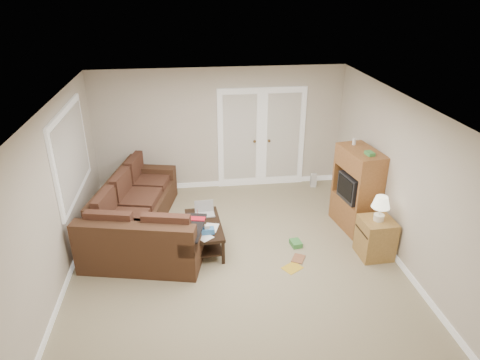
{
  "coord_description": "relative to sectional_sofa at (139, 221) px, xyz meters",
  "views": [
    {
      "loc": [
        -0.63,
        -5.48,
        4.01
      ],
      "look_at": [
        0.14,
        0.65,
        1.1
      ],
      "focal_mm": 32.0,
      "sensor_mm": 36.0,
      "label": 1
    }
  ],
  "objects": [
    {
      "name": "floor",
      "position": [
        1.54,
        -0.88,
        -0.34
      ],
      "size": [
        5.5,
        5.5,
        0.0
      ],
      "primitive_type": "plane",
      "color": "tan",
      "rests_on": "ground"
    },
    {
      "name": "ceiling",
      "position": [
        1.54,
        -0.88,
        2.16
      ],
      "size": [
        5.0,
        5.5,
        0.02
      ],
      "primitive_type": "cube",
      "color": "white",
      "rests_on": "wall_back"
    },
    {
      "name": "wall_left",
      "position": [
        -0.96,
        -0.88,
        0.91
      ],
      "size": [
        0.02,
        5.5,
        2.5
      ],
      "primitive_type": "cube",
      "color": "beige",
      "rests_on": "floor"
    },
    {
      "name": "wall_right",
      "position": [
        4.04,
        -0.88,
        0.91
      ],
      "size": [
        0.02,
        5.5,
        2.5
      ],
      "primitive_type": "cube",
      "color": "beige",
      "rests_on": "floor"
    },
    {
      "name": "wall_back",
      "position": [
        1.54,
        1.87,
        0.91
      ],
      "size": [
        5.0,
        0.02,
        2.5
      ],
      "primitive_type": "cube",
      "color": "beige",
      "rests_on": "floor"
    },
    {
      "name": "wall_front",
      "position": [
        1.54,
        -3.63,
        0.91
      ],
      "size": [
        5.0,
        0.02,
        2.5
      ],
      "primitive_type": "cube",
      "color": "beige",
      "rests_on": "floor"
    },
    {
      "name": "baseboards",
      "position": [
        1.54,
        -0.88,
        -0.29
      ],
      "size": [
        5.0,
        5.5,
        0.1
      ],
      "primitive_type": null,
      "color": "white",
      "rests_on": "floor"
    },
    {
      "name": "french_doors",
      "position": [
        2.39,
        1.84,
        0.7
      ],
      "size": [
        1.8,
        0.05,
        2.13
      ],
      "color": "white",
      "rests_on": "floor"
    },
    {
      "name": "window_left",
      "position": [
        -0.92,
        0.12,
        1.21
      ],
      "size": [
        0.05,
        1.92,
        1.42
      ],
      "color": "white",
      "rests_on": "wall_left"
    },
    {
      "name": "sectional_sofa",
      "position": [
        0.0,
        0.0,
        0.0
      ],
      "size": [
        1.99,
        3.1,
        0.86
      ],
      "rotation": [
        0.0,
        0.0,
        -0.22
      ],
      "color": "#452B1A",
      "rests_on": "floor"
    },
    {
      "name": "coffee_table",
      "position": [
        1.08,
        -0.39,
        -0.09
      ],
      "size": [
        0.61,
        1.12,
        0.74
      ],
      "rotation": [
        0.0,
        0.0,
        0.06
      ],
      "color": "black",
      "rests_on": "floor"
    },
    {
      "name": "tv_armoire",
      "position": [
        3.74,
        -0.07,
        0.4
      ],
      "size": [
        0.63,
        0.97,
        1.56
      ],
      "rotation": [
        0.0,
        0.0,
        0.15
      ],
      "color": "#93582D",
      "rests_on": "floor"
    },
    {
      "name": "side_cabinet",
      "position": [
        3.74,
        -0.98,
        0.04
      ],
      "size": [
        0.52,
        0.52,
        1.05
      ],
      "rotation": [
        0.0,
        0.0,
        0.04
      ],
      "color": "#A1773B",
      "rests_on": "floor"
    },
    {
      "name": "space_heater",
      "position": [
        3.48,
        1.57,
        -0.19
      ],
      "size": [
        0.12,
        0.1,
        0.29
      ],
      "primitive_type": "cube",
      "rotation": [
        0.0,
        0.0,
        -0.06
      ],
      "color": "silver",
      "rests_on": "floor"
    },
    {
      "name": "floor_magazine",
      "position": [
        2.38,
        -1.15,
        -0.33
      ],
      "size": [
        0.36,
        0.34,
        0.01
      ],
      "primitive_type": "cube",
      "rotation": [
        0.0,
        0.0,
        0.56
      ],
      "color": "gold",
      "rests_on": "floor"
    },
    {
      "name": "floor_greenbox",
      "position": [
        2.58,
        -0.56,
        -0.29
      ],
      "size": [
        0.19,
        0.23,
        0.09
      ],
      "primitive_type": "cube",
      "rotation": [
        0.0,
        0.0,
        0.15
      ],
      "color": "#3E893F",
      "rests_on": "floor"
    },
    {
      "name": "floor_book",
      "position": [
        2.45,
        -0.9,
        -0.33
      ],
      "size": [
        0.27,
        0.3,
        0.02
      ],
      "primitive_type": "imported",
      "rotation": [
        0.0,
        0.0,
        -0.49
      ],
      "color": "brown",
      "rests_on": "floor"
    }
  ]
}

